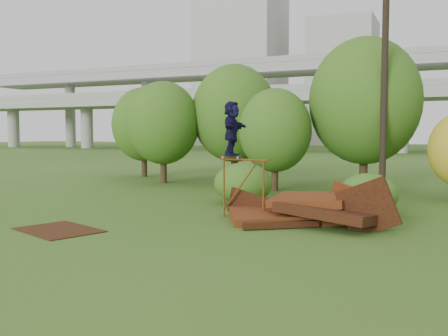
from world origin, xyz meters
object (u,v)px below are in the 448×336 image
at_px(flat_plate, 59,230).
at_px(scrap_pile, 306,211).
at_px(skater, 232,128).
at_px(utility_pole, 384,80).

bearing_deg(flat_plate, scrap_pile, 32.91).
xyz_separation_m(skater, utility_pole, (3.86, 7.30, 2.10)).
bearing_deg(flat_plate, skater, 48.41).
relative_size(scrap_pile, skater, 3.22).
distance_m(scrap_pile, utility_pole, 8.84).
bearing_deg(flat_plate, utility_pole, 56.72).
xyz_separation_m(scrap_pile, flat_plate, (-6.06, -3.92, -0.36)).
bearing_deg(utility_pole, flat_plate, -123.28).
bearing_deg(scrap_pile, skater, 177.52).
distance_m(scrap_pile, flat_plate, 7.23).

